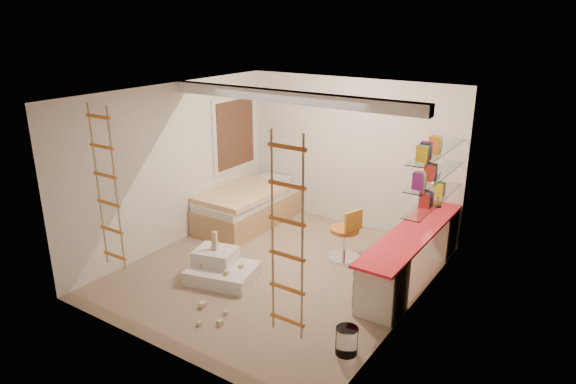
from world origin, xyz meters
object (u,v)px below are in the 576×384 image
Objects in this scene: desk at (412,253)px; bed at (248,206)px; play_platform at (221,268)px; swivel_chair at (345,241)px.

bed is (-3.20, 0.36, -0.07)m from desk.
desk is 2.71m from play_platform.
desk is 3.22m from bed.
swivel_chair is at bearing -8.91° from bed.
swivel_chair is at bearing 178.47° from desk.
swivel_chair reaches higher than bed.
swivel_chair is (2.14, -0.34, -0.02)m from bed.
desk is at bearing -6.49° from bed.
bed is 2.07m from play_platform.
swivel_chair is (-1.06, 0.03, -0.09)m from desk.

